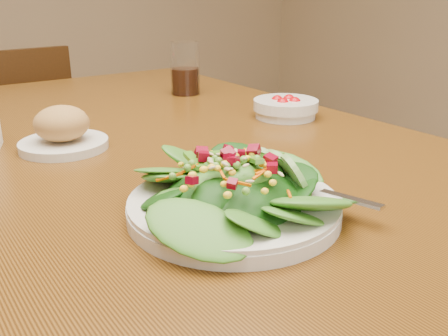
{
  "coord_description": "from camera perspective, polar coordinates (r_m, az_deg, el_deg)",
  "views": [
    {
      "loc": [
        -0.37,
        -0.77,
        1.01
      ],
      "look_at": [
        -0.05,
        -0.31,
        0.8
      ],
      "focal_mm": 40.0,
      "sensor_mm": 36.0,
      "label": 1
    }
  ],
  "objects": [
    {
      "name": "salad_plate",
      "position": [
        0.59,
        1.84,
        -2.85
      ],
      "size": [
        0.26,
        0.25,
        0.07
      ],
      "rotation": [
        0.0,
        0.0,
        0.38
      ],
      "color": "silver",
      "rests_on": "dining_table"
    },
    {
      "name": "drinking_glass",
      "position": [
        1.27,
        -4.46,
        10.88
      ],
      "size": [
        0.07,
        0.07,
        0.13
      ],
      "color": "silver",
      "rests_on": "dining_table"
    },
    {
      "name": "chair_far",
      "position": [
        1.92,
        -22.58,
        1.17
      ],
      "size": [
        0.4,
        0.41,
        0.82
      ],
      "rotation": [
        0.0,
        0.0,
        3.21
      ],
      "color": "black",
      "rests_on": "ground_plane"
    },
    {
      "name": "dining_table",
      "position": [
        0.92,
        -8.52,
        -3.0
      ],
      "size": [
        0.9,
        1.4,
        0.75
      ],
      "color": "brown",
      "rests_on": "ground_plane"
    },
    {
      "name": "tomato_bowl",
      "position": [
        1.05,
        7.05,
        6.85
      ],
      "size": [
        0.13,
        0.13,
        0.04
      ],
      "color": "silver",
      "rests_on": "dining_table"
    },
    {
      "name": "bread_plate",
      "position": [
        0.87,
        -17.98,
        3.99
      ],
      "size": [
        0.15,
        0.15,
        0.07
      ],
      "color": "silver",
      "rests_on": "dining_table"
    }
  ]
}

